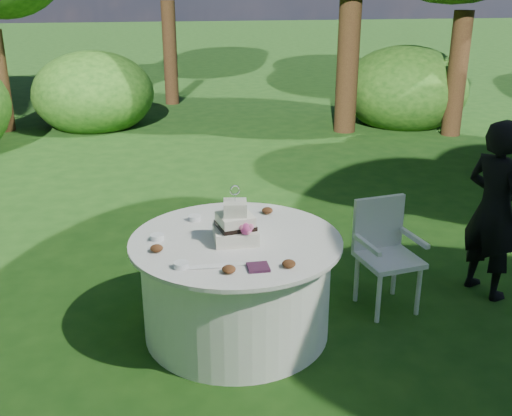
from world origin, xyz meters
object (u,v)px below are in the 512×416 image
at_px(guest, 494,210).
at_px(cake, 236,226).
at_px(table, 236,285).
at_px(chair, 384,246).
at_px(napkins, 258,267).

distance_m(guest, cake, 2.22).
relative_size(table, chair, 1.73).
xyz_separation_m(guest, chair, (-0.95, -0.03, -0.24)).
bearing_deg(cake, napkins, -80.59).
relative_size(napkins, chair, 0.15).
relative_size(napkins, guest, 0.09).
bearing_deg(chair, cake, -169.13).
height_order(napkins, guest, guest).
height_order(cake, chair, cake).
distance_m(guest, chair, 0.98).
bearing_deg(chair, table, -170.48).
bearing_deg(napkins, cake, 99.41).
height_order(table, chair, chair).
bearing_deg(guest, chair, 71.45).
bearing_deg(cake, chair, 10.87).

